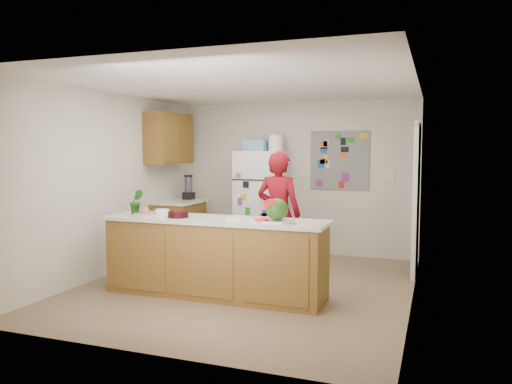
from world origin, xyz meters
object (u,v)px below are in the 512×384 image
(refrigerator, at_px, (262,203))
(cherry_bowl, at_px, (178,214))
(watermelon, at_px, (277,209))
(person, at_px, (279,214))

(refrigerator, relative_size, cherry_bowl, 7.03)
(watermelon, bearing_deg, refrigerator, 113.06)
(refrigerator, relative_size, watermelon, 6.85)
(cherry_bowl, bearing_deg, person, 54.93)
(refrigerator, distance_m, watermelon, 2.59)
(person, height_order, cherry_bowl, person)
(refrigerator, bearing_deg, person, -61.34)
(watermelon, relative_size, cherry_bowl, 1.03)
(person, bearing_deg, refrigerator, -56.58)
(person, bearing_deg, cherry_bowl, 59.69)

